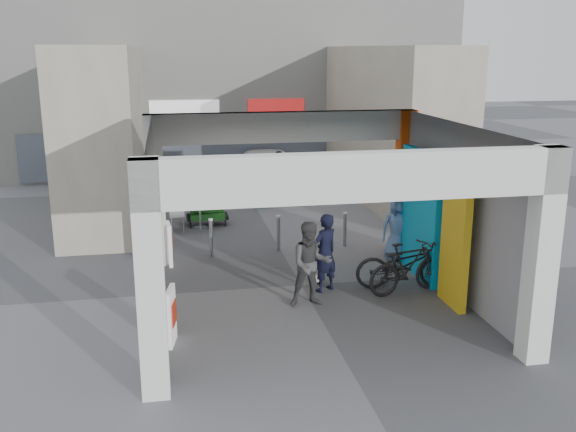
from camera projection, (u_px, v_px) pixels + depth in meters
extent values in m
plane|color=slate|center=(301.00, 285.00, 13.74)|extent=(90.00, 90.00, 0.00)
cube|color=silver|center=(150.00, 282.00, 8.96)|extent=(0.40, 0.40, 3.50)
cube|color=silver|center=(156.00, 191.00, 14.66)|extent=(0.40, 0.40, 3.50)
cube|color=silver|center=(541.00, 257.00, 10.03)|extent=(0.40, 0.40, 3.50)
cube|color=#E04B0D|center=(404.00, 182.00, 15.74)|extent=(0.40, 0.40, 3.50)
plane|color=silver|center=(154.00, 226.00, 11.81)|extent=(0.00, 6.40, 6.40)
plane|color=gray|center=(458.00, 211.00, 12.88)|extent=(0.00, 6.40, 6.40)
cube|color=#0D9FD1|center=(420.00, 214.00, 14.06)|extent=(0.15, 2.00, 2.80)
cube|color=gold|center=(456.00, 237.00, 12.35)|extent=(0.15, 1.00, 2.80)
plane|color=#A7A7A2|center=(313.00, 127.00, 11.90)|extent=(6.40, 6.40, 0.00)
cube|color=silver|center=(284.00, 127.00, 14.89)|extent=(6.40, 0.30, 0.70)
cube|color=silver|center=(361.00, 177.00, 9.09)|extent=(6.40, 0.30, 0.70)
cube|color=white|center=(283.00, 128.00, 15.07)|extent=(4.20, 0.05, 0.55)
cube|color=silver|center=(231.00, 72.00, 26.04)|extent=(18.00, 4.00, 8.00)
cube|color=#515966|center=(238.00, 153.00, 24.85)|extent=(16.20, 0.06, 1.80)
cube|color=white|center=(184.00, 107.00, 24.05)|extent=(2.60, 0.06, 0.50)
cube|color=red|center=(276.00, 105.00, 24.67)|extent=(2.20, 0.06, 0.50)
cube|color=#ADA58F|center=(106.00, 131.00, 19.44)|extent=(2.00, 9.00, 5.00)
cube|color=#ADA58F|center=(389.00, 125.00, 21.04)|extent=(2.00, 9.00, 5.00)
cylinder|color=gray|center=(211.00, 238.00, 15.53)|extent=(0.09, 0.09, 0.93)
cylinder|color=gray|center=(279.00, 233.00, 16.02)|extent=(0.09, 0.09, 0.88)
cylinder|color=gray|center=(345.00, 230.00, 16.36)|extent=(0.09, 0.09, 0.87)
cube|color=white|center=(171.00, 316.00, 10.91)|extent=(0.17, 0.56, 1.00)
cube|color=red|center=(173.00, 313.00, 10.91)|extent=(0.11, 0.39, 0.40)
cube|color=white|center=(169.00, 244.00, 14.94)|extent=(0.13, 0.56, 1.00)
cube|color=red|center=(171.00, 242.00, 14.94)|extent=(0.08, 0.39, 0.40)
cylinder|color=#B2B2B7|center=(200.00, 215.00, 17.99)|extent=(0.06, 0.06, 0.77)
cylinder|color=#B2B2B7|center=(201.00, 228.00, 18.08)|extent=(0.47, 0.47, 0.02)
cylinder|color=#B2B2B7|center=(200.00, 202.00, 17.89)|extent=(0.75, 0.75, 0.05)
cube|color=#B2B2B7|center=(177.00, 223.00, 17.71)|extent=(0.41, 0.41, 0.48)
cube|color=#B2B2B7|center=(176.00, 205.00, 17.77)|extent=(0.41, 0.05, 0.48)
cube|color=#B2B2B7|center=(218.00, 215.00, 18.63)|extent=(0.41, 0.41, 0.48)
cube|color=#B2B2B7|center=(217.00, 197.00, 18.69)|extent=(0.41, 0.05, 0.48)
cube|color=#B2B2B7|center=(188.00, 215.00, 18.58)|extent=(0.41, 0.41, 0.48)
cube|color=#B2B2B7|center=(187.00, 198.00, 18.64)|extent=(0.41, 0.05, 0.48)
cube|color=black|center=(207.00, 220.00, 18.41)|extent=(1.17, 0.58, 0.29)
cube|color=#1D611B|center=(208.00, 216.00, 18.23)|extent=(0.97, 0.34, 0.18)
cube|color=#1D611B|center=(207.00, 208.00, 18.32)|extent=(0.97, 0.34, 0.18)
cube|color=#1D611B|center=(207.00, 201.00, 18.41)|extent=(0.97, 0.34, 0.18)
cube|color=#1D611B|center=(259.00, 203.00, 20.49)|extent=(0.46, 0.36, 0.28)
cube|color=navy|center=(259.00, 194.00, 20.42)|extent=(0.46, 0.36, 0.28)
cube|color=black|center=(317.00, 278.00, 13.88)|extent=(0.22, 0.29, 0.22)
cube|color=black|center=(318.00, 272.00, 13.73)|extent=(0.17, 0.14, 0.33)
cube|color=silver|center=(319.00, 275.00, 13.66)|extent=(0.14, 0.03, 0.31)
cylinder|color=silver|center=(316.00, 280.00, 13.70)|extent=(0.04, 0.04, 0.25)
cylinder|color=silver|center=(321.00, 279.00, 13.72)|extent=(0.04, 0.04, 0.25)
sphere|color=black|center=(318.00, 264.00, 13.66)|extent=(0.17, 0.17, 0.17)
cube|color=silver|center=(319.00, 266.00, 13.58)|extent=(0.07, 0.11, 0.05)
cone|color=black|center=(316.00, 260.00, 13.67)|extent=(0.06, 0.06, 0.07)
cone|color=black|center=(320.00, 259.00, 13.69)|extent=(0.06, 0.06, 0.07)
imported|color=black|center=(325.00, 253.00, 13.23)|extent=(0.72, 0.65, 1.66)
imported|color=#434346|center=(311.00, 264.00, 12.48)|extent=(0.83, 0.66, 1.69)
imported|color=#587CAC|center=(397.00, 228.00, 15.16)|extent=(0.80, 0.53, 1.61)
imported|color=black|center=(279.00, 178.00, 20.75)|extent=(1.06, 0.52, 1.74)
imported|color=black|center=(404.00, 264.00, 13.46)|extent=(2.12, 0.96, 1.07)
imported|color=black|center=(408.00, 267.00, 13.18)|extent=(1.91, 0.95, 1.11)
imported|color=silver|center=(275.00, 164.00, 24.30)|extent=(4.05, 1.99, 1.33)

